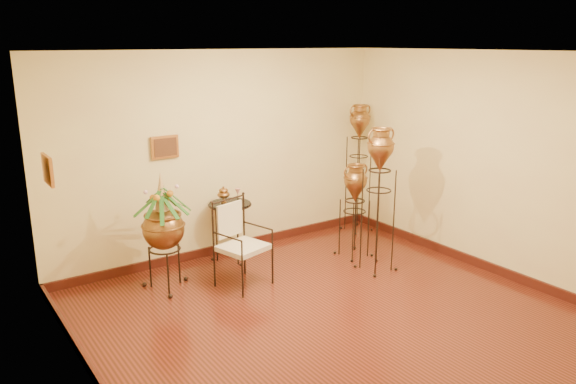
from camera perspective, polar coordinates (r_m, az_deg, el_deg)
ground at (r=6.21m, az=5.00°, el=-12.82°), size 5.00×5.00×0.00m
room_shell at (r=5.62m, az=5.31°, el=3.01°), size 5.02×5.02×2.81m
amphora_tall at (r=8.73m, az=7.16°, el=2.54°), size 0.47×0.47×2.00m
amphora_mid at (r=7.23m, az=9.17°, el=-0.72°), size 0.55×0.55×1.89m
amphora_short at (r=7.75m, az=6.78°, el=-1.84°), size 0.42×0.42×1.32m
planter_urn at (r=6.77m, az=-12.57°, el=-3.17°), size 1.04×1.04×1.47m
armchair at (r=6.81m, az=-4.58°, el=-5.27°), size 0.73×0.70×1.07m
side_table at (r=7.64m, az=-5.86°, el=-3.92°), size 0.57×0.57×1.03m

